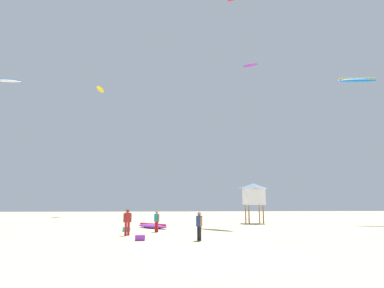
{
  "coord_description": "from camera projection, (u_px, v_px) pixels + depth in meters",
  "views": [
    {
      "loc": [
        -2.12,
        -14.76,
        2.26
      ],
      "look_at": [
        0.0,
        17.24,
        7.9
      ],
      "focal_mm": 30.56,
      "sensor_mm": 36.0,
      "label": 1
    }
  ],
  "objects": [
    {
      "name": "kite_aloft_1",
      "position": [
        100.0,
        89.0,
        58.29
      ],
      "size": [
        1.13,
        3.52,
        0.41
      ],
      "color": "yellow"
    },
    {
      "name": "kite_aloft_4",
      "position": [
        8.0,
        81.0,
        34.21
      ],
      "size": [
        2.55,
        1.01,
        0.54
      ],
      "color": "white"
    },
    {
      "name": "person_left",
      "position": [
        157.0,
        220.0,
        24.43
      ],
      "size": [
        0.41,
        0.38,
        1.56
      ],
      "rotation": [
        0.0,
        0.0,
        0.85
      ],
      "color": "#B21E23",
      "rests_on": "ground"
    },
    {
      "name": "kite_aloft_0",
      "position": [
        250.0,
        65.0,
        55.11
      ],
      "size": [
        2.62,
        2.03,
        0.39
      ],
      "color": "purple"
    },
    {
      "name": "person_foreground",
      "position": [
        199.0,
        224.0,
        19.16
      ],
      "size": [
        0.37,
        0.51,
        1.65
      ],
      "rotation": [
        0.0,
        0.0,
        0.44
      ],
      "color": "black",
      "rests_on": "ground"
    },
    {
      "name": "lifeguard_tower",
      "position": [
        254.0,
        194.0,
        34.65
      ],
      "size": [
        2.3,
        2.3,
        4.15
      ],
      "color": "#8C704C",
      "rests_on": "ground"
    },
    {
      "name": "person_midground",
      "position": [
        127.0,
        220.0,
        22.08
      ],
      "size": [
        0.53,
        0.4,
        1.76
      ],
      "rotation": [
        0.0,
        0.0,
        5.17
      ],
      "color": "#B21E23",
      "rests_on": "ground"
    },
    {
      "name": "ground_plane",
      "position": [
        218.0,
        254.0,
        14.25
      ],
      "size": [
        120.0,
        120.0,
        0.0
      ],
      "primitive_type": "plane",
      "color": "#C6B28C"
    },
    {
      "name": "cooler_box",
      "position": [
        127.0,
        229.0,
        24.87
      ],
      "size": [
        0.56,
        0.36,
        0.32
      ],
      "primitive_type": "cube",
      "color": "#19B29E",
      "rests_on": "ground"
    },
    {
      "name": "kite_grounded_near",
      "position": [
        153.0,
        226.0,
        27.72
      ],
      "size": [
        3.12,
        3.15,
        0.41
      ],
      "color": "purple",
      "rests_on": "ground"
    },
    {
      "name": "kite_aloft_3",
      "position": [
        357.0,
        80.0,
        38.45
      ],
      "size": [
        4.59,
        1.8,
        1.04
      ],
      "color": "blue"
    },
    {
      "name": "gear_bag",
      "position": [
        140.0,
        238.0,
        19.05
      ],
      "size": [
        0.56,
        0.36,
        0.32
      ],
      "primitive_type": "cube",
      "color": "purple",
      "rests_on": "ground"
    }
  ]
}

